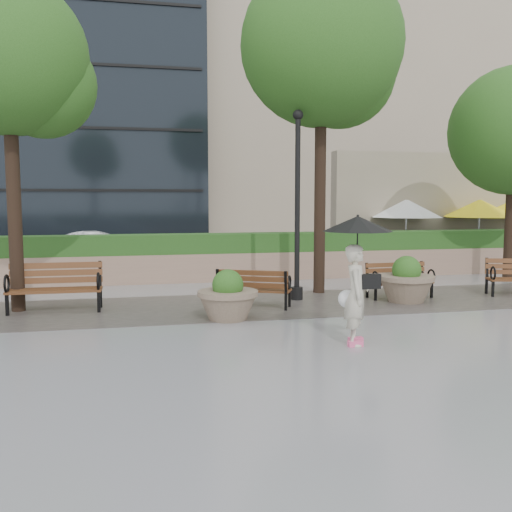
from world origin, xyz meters
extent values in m
plane|color=gray|center=(0.00, 0.00, 0.00)|extent=(100.00, 100.00, 0.00)
cube|color=#383330|center=(0.00, 3.00, 0.01)|extent=(28.00, 3.20, 0.01)
cube|color=#9A7A63|center=(0.00, 7.00, 0.40)|extent=(24.00, 0.80, 0.80)
cube|color=#1B4517|center=(0.00, 7.00, 1.08)|extent=(24.00, 0.75, 0.55)
cube|color=tan|center=(9.50, 10.00, 2.00)|extent=(10.00, 0.60, 4.00)
cube|color=#1B4517|center=(9.00, 7.80, 0.45)|extent=(8.00, 0.50, 0.90)
cube|color=black|center=(0.00, 11.00, 0.00)|extent=(40.00, 7.00, 0.00)
cube|color=tan|center=(10.00, 23.00, 10.00)|extent=(18.00, 10.00, 20.00)
cube|color=brown|center=(-4.09, 3.16, 0.46)|extent=(1.90, 0.61, 0.05)
cube|color=brown|center=(-4.08, 3.45, 0.79)|extent=(1.89, 0.17, 0.44)
cube|color=black|center=(-4.09, 3.19, 0.24)|extent=(1.90, 0.71, 0.48)
torus|color=black|center=(-4.98, 2.99, 0.65)|extent=(0.06, 0.39, 0.39)
torus|color=black|center=(-3.20, 2.95, 0.65)|extent=(0.06, 0.39, 0.39)
cube|color=brown|center=(0.07, 2.79, 0.39)|extent=(1.62, 1.11, 0.04)
cube|color=brown|center=(-0.04, 2.57, 0.66)|extent=(1.46, 0.79, 0.37)
cube|color=black|center=(0.06, 2.77, 0.20)|extent=(1.66, 1.19, 0.40)
torus|color=black|center=(0.81, 2.61, 0.54)|extent=(0.18, 0.31, 0.32)
torus|color=black|center=(-0.53, 3.26, 0.54)|extent=(0.18, 0.31, 0.32)
cube|color=brown|center=(3.68, 3.15, 0.38)|extent=(1.57, 0.54, 0.04)
cube|color=brown|center=(3.67, 3.39, 0.65)|extent=(1.55, 0.18, 0.36)
cube|color=black|center=(3.68, 3.17, 0.20)|extent=(1.57, 0.62, 0.40)
torus|color=black|center=(2.96, 2.96, 0.53)|extent=(0.06, 0.32, 0.32)
torus|color=black|center=(4.42, 3.03, 0.53)|extent=(0.06, 0.32, 0.32)
torus|color=black|center=(5.92, 2.83, 0.57)|extent=(0.14, 0.34, 0.34)
cylinder|color=#7F6B56|center=(-0.70, 1.67, 0.52)|extent=(1.18, 1.18, 0.10)
sphere|color=#1C4313|center=(-0.70, 1.67, 0.69)|extent=(0.61, 0.61, 0.61)
cylinder|color=#7F6B56|center=(3.59, 2.66, 0.56)|extent=(1.26, 1.26, 0.10)
sphere|color=#1C4313|center=(3.59, 2.66, 0.73)|extent=(0.65, 0.65, 0.65)
cylinder|color=black|center=(1.23, 3.47, 2.09)|extent=(0.12, 0.12, 4.19)
cylinder|color=black|center=(1.23, 3.47, 0.15)|extent=(0.28, 0.28, 0.30)
sphere|color=black|center=(1.23, 3.47, 4.24)|extent=(0.24, 0.24, 0.24)
cylinder|color=black|center=(-4.86, 3.43, 2.43)|extent=(0.28, 0.28, 4.86)
sphere|color=#1C4313|center=(-4.86, 3.43, 5.21)|extent=(3.18, 3.18, 3.18)
sphere|color=#1C4313|center=(-4.26, 3.73, 4.72)|extent=(2.22, 2.22, 2.22)
cylinder|color=black|center=(2.05, 4.30, 2.81)|extent=(0.28, 0.28, 5.62)
sphere|color=#1C4313|center=(2.05, 4.30, 6.03)|extent=(3.92, 3.92, 3.92)
sphere|color=#1C4313|center=(2.65, 4.60, 5.46)|extent=(2.74, 2.74, 2.74)
cylinder|color=black|center=(8.13, 5.28, 1.98)|extent=(0.28, 0.28, 3.97)
cylinder|color=black|center=(6.84, 9.08, 0.05)|extent=(0.40, 0.40, 0.10)
cylinder|color=#99999E|center=(6.84, 9.08, 1.10)|extent=(0.06, 0.06, 2.20)
cone|color=white|center=(6.84, 9.08, 2.00)|extent=(2.50, 2.50, 0.60)
cylinder|color=black|center=(9.46, 8.75, 0.05)|extent=(0.40, 0.40, 0.10)
cylinder|color=#99999E|center=(9.46, 8.75, 1.10)|extent=(0.06, 0.06, 2.20)
cone|color=yellow|center=(9.46, 8.75, 2.00)|extent=(2.50, 2.50, 0.60)
cylinder|color=black|center=(10.82, 8.71, 0.05)|extent=(0.40, 0.40, 0.10)
imported|color=silver|center=(-3.52, 10.68, 0.62)|extent=(3.91, 1.84, 1.24)
imported|color=beige|center=(1.01, -0.64, 0.87)|extent=(0.65, 0.75, 1.74)
cube|color=#F2598C|center=(1.06, -0.52, 0.04)|extent=(0.19, 0.26, 0.09)
cube|color=#F2598C|center=(0.96, -0.76, 0.04)|extent=(0.19, 0.26, 0.09)
cube|color=black|center=(1.23, -0.68, 1.03)|extent=(0.23, 0.34, 0.24)
sphere|color=white|center=(0.96, -0.37, 0.71)|extent=(0.30, 0.30, 0.30)
cylinder|color=black|center=(1.03, -0.59, 1.52)|extent=(0.02, 0.02, 0.92)
cone|color=black|center=(1.03, -0.59, 1.95)|extent=(1.13, 1.13, 0.24)
camera|label=1|loc=(-2.52, -9.14, 2.37)|focal=40.00mm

